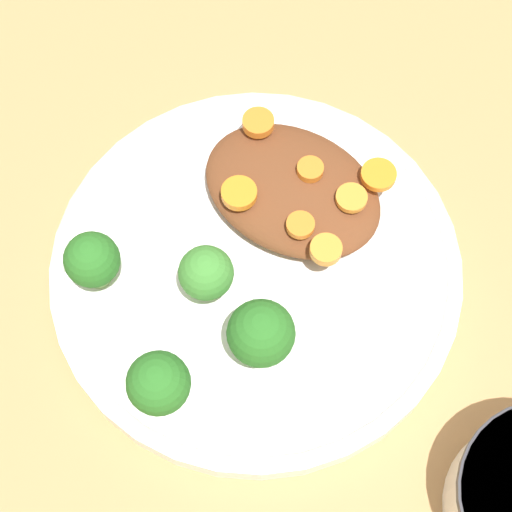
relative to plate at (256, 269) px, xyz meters
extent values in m
plane|color=tan|center=(0.00, 0.00, -0.01)|extent=(4.00, 4.00, 0.00)
cylinder|color=white|center=(0.00, 0.00, 0.00)|extent=(0.28, 0.28, 0.02)
torus|color=white|center=(0.00, 0.00, 0.01)|extent=(0.28, 0.28, 0.01)
ellipsoid|color=brown|center=(-0.01, 0.06, 0.02)|extent=(0.13, 0.10, 0.03)
cylinder|color=#759E51|center=(-0.02, -0.03, 0.02)|extent=(0.01, 0.01, 0.02)
sphere|color=#3D8433|center=(-0.02, -0.03, 0.04)|extent=(0.04, 0.04, 0.04)
cylinder|color=#759E51|center=(0.00, -0.11, 0.02)|extent=(0.02, 0.02, 0.02)
sphere|color=#286B23|center=(0.00, -0.11, 0.04)|extent=(0.04, 0.04, 0.04)
cylinder|color=#759E51|center=(0.03, -0.05, 0.02)|extent=(0.02, 0.02, 0.02)
sphere|color=#286B23|center=(0.03, -0.05, 0.04)|extent=(0.04, 0.04, 0.04)
cylinder|color=#7FA85B|center=(-0.08, -0.06, 0.02)|extent=(0.02, 0.02, 0.02)
sphere|color=#286B23|center=(-0.08, -0.06, 0.04)|extent=(0.04, 0.04, 0.04)
cylinder|color=orange|center=(0.03, 0.06, 0.04)|extent=(0.02, 0.02, 0.00)
cylinder|color=orange|center=(-0.05, 0.08, 0.04)|extent=(0.02, 0.02, 0.01)
cylinder|color=orange|center=(-0.03, 0.03, 0.04)|extent=(0.02, 0.02, 0.01)
cylinder|color=orange|center=(0.00, 0.07, 0.04)|extent=(0.02, 0.02, 0.01)
cylinder|color=orange|center=(0.02, 0.03, 0.04)|extent=(0.02, 0.02, 0.01)
cylinder|color=orange|center=(0.04, 0.09, 0.04)|extent=(0.02, 0.02, 0.01)
cylinder|color=orange|center=(0.04, 0.02, 0.04)|extent=(0.02, 0.02, 0.01)
camera|label=1|loc=(0.12, -0.20, 0.54)|focal=60.00mm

